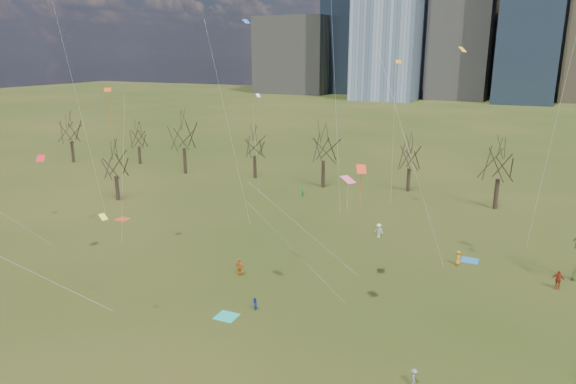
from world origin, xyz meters
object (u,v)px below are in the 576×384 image
at_px(blanket_teal, 227,316).
at_px(blanket_navy, 470,260).
at_px(person_4, 240,268).
at_px(blanket_crimson, 122,219).

bearing_deg(blanket_teal, blanket_navy, 50.57).
height_order(blanket_navy, person_4, person_4).
distance_m(blanket_teal, person_4, 7.49).
xyz_separation_m(blanket_teal, blanket_navy, (15.75, 19.16, 0.00)).
bearing_deg(blanket_teal, blanket_crimson, 147.44).
relative_size(blanket_teal, person_4, 1.02).
relative_size(blanket_navy, person_4, 1.02).
relative_size(blanket_teal, blanket_navy, 1.00).
relative_size(blanket_crimson, person_4, 1.02).
bearing_deg(blanket_navy, blanket_teal, -129.43).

